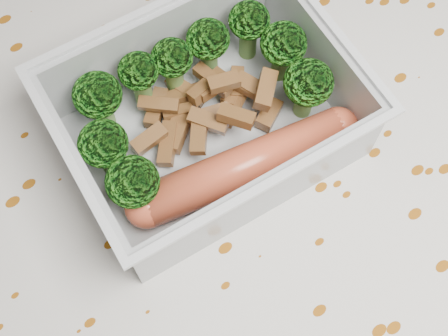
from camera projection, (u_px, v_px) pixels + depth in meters
dining_table at (234, 227)px, 0.48m from camera, size 1.40×0.90×0.75m
tablecloth at (235, 205)px, 0.43m from camera, size 1.46×0.96×0.19m
lunch_container at (209, 122)px, 0.39m from camera, size 0.19×0.15×0.06m
broccoli_florets at (190, 88)px, 0.38m from camera, size 0.16×0.10×0.05m
meat_pile at (210, 105)px, 0.40m from camera, size 0.10×0.07×0.03m
sausage at (245, 166)px, 0.38m from camera, size 0.15×0.05×0.03m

